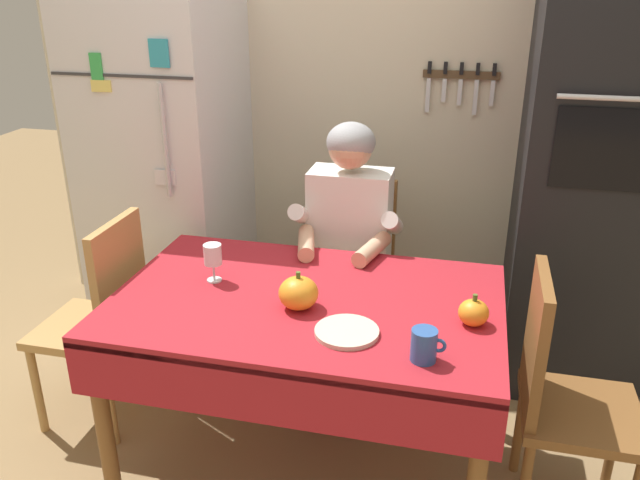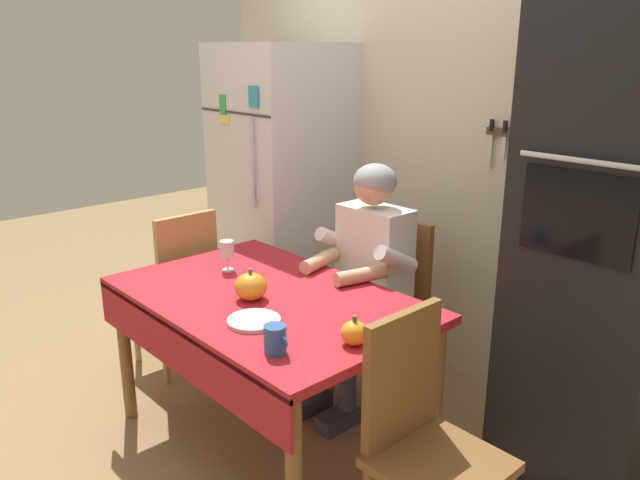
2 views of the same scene
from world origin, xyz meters
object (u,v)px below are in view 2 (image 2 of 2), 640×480
chair_left_side (180,284)px  wine_glass (227,250)px  coffee_mug (275,339)px  pumpkin_large (251,286)px  serving_tray (254,321)px  refrigerator (283,193)px  dining_table (263,314)px  seated_person (365,267)px  wall_oven (609,239)px  chair_right_side (422,434)px  pumpkin_medium (354,333)px  chair_behind_person (389,300)px

chair_left_side → wine_glass: bearing=-2.8°
coffee_mug → wine_glass: (-0.82, 0.36, 0.05)m
pumpkin_large → serving_tray: 0.24m
refrigerator → wine_glass: (0.57, -0.81, -0.06)m
dining_table → seated_person: 0.61m
wall_oven → chair_right_side: (-0.15, -0.93, -0.54)m
wall_oven → pumpkin_medium: size_ratio=18.74×
wine_glass → chair_right_side: bearing=-3.8°
seated_person → serving_tray: seated_person is taller
chair_behind_person → refrigerator: bearing=174.7°
refrigerator → coffee_mug: refrigerator is taller
wall_oven → pumpkin_medium: bearing=-115.8°
wall_oven → pumpkin_large: bearing=-137.2°
seated_person → chair_left_side: 1.08m
chair_behind_person → pumpkin_large: chair_behind_person is taller
seated_person → coffee_mug: bearing=-64.8°
chair_behind_person → pumpkin_large: size_ratio=6.66×
wall_oven → chair_behind_person: size_ratio=2.26×
coffee_mug → pumpkin_large: (-0.46, 0.23, 0.01)m
wall_oven → chair_behind_person: 1.16m
chair_right_side → wall_oven: bearing=80.9°
chair_left_side → coffee_mug: size_ratio=8.66×
seated_person → chair_left_side: size_ratio=1.34×
chair_behind_person → wine_glass: chair_behind_person is taller
serving_tray → wine_glass: bearing=155.1°
wine_glass → chair_behind_person: bearing=60.4°
wall_oven → seated_person: wall_oven is taller
dining_table → pumpkin_medium: bearing=-3.0°
wall_oven → wine_glass: size_ratio=14.07×
chair_right_side → pumpkin_large: chair_right_side is taller
wall_oven → serving_tray: 1.44m
wine_glass → pumpkin_large: 0.39m
wine_glass → serving_tray: wine_glass is taller
dining_table → pumpkin_medium: (0.59, -0.03, 0.13)m
wall_oven → serving_tray: wall_oven is taller
pumpkin_medium → chair_behind_person: bearing=124.1°
chair_left_side → pumpkin_large: size_ratio=6.66×
seated_person → pumpkin_large: seated_person is taller
chair_right_side → coffee_mug: bearing=-148.8°
coffee_mug → pumpkin_medium: (0.14, 0.25, -0.01)m
refrigerator → wine_glass: size_ratio=12.06×
seated_person → pumpkin_large: 0.67m
chair_behind_person → serving_tray: bearing=-80.7°
refrigerator → chair_left_side: (0.05, -0.78, -0.39)m
seated_person → pumpkin_large: bearing=-93.3°
pumpkin_medium → dining_table: bearing=177.0°
coffee_mug → wine_glass: 0.90m
coffee_mug → serving_tray: coffee_mug is taller
coffee_mug → wine_glass: size_ratio=0.72×
wine_glass → pumpkin_medium: wine_glass is taller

